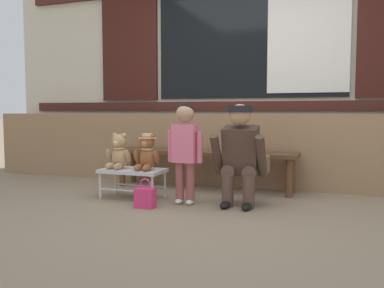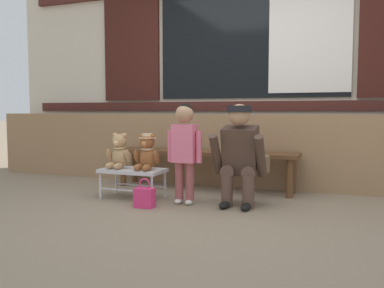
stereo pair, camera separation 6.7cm
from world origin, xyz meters
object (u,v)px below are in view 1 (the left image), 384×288
(small_display_bench, at_px, (133,172))
(adult_crouching, at_px, (242,154))
(wooden_bench_long, at_px, (204,156))
(teddy_bear_plain, at_px, (119,152))
(child_standing, at_px, (185,142))
(handbag_on_ground, at_px, (145,197))
(teddy_bear_with_hat, at_px, (147,153))

(small_display_bench, bearing_deg, adult_crouching, 3.86)
(wooden_bench_long, height_order, small_display_bench, wooden_bench_long)
(small_display_bench, bearing_deg, teddy_bear_plain, 179.49)
(teddy_bear_plain, distance_m, child_standing, 0.76)
(child_standing, relative_size, handbag_on_ground, 3.52)
(small_display_bench, bearing_deg, handbag_on_ground, -47.01)
(child_standing, bearing_deg, small_display_bench, 174.79)
(teddy_bear_plain, bearing_deg, child_standing, -4.21)
(small_display_bench, relative_size, adult_crouching, 0.67)
(teddy_bear_plain, relative_size, child_standing, 0.38)
(adult_crouching, xyz_separation_m, handbag_on_ground, (-0.80, -0.40, -0.38))
(wooden_bench_long, distance_m, teddy_bear_with_hat, 0.80)
(child_standing, xyz_separation_m, handbag_on_ground, (-0.29, -0.27, -0.50))
(adult_crouching, relative_size, handbag_on_ground, 3.49)
(child_standing, bearing_deg, wooden_bench_long, 95.31)
(teddy_bear_with_hat, height_order, child_standing, child_standing)
(wooden_bench_long, relative_size, child_standing, 2.19)
(wooden_bench_long, bearing_deg, child_standing, -84.69)
(handbag_on_ground, bearing_deg, wooden_bench_long, 78.20)
(teddy_bear_plain, height_order, teddy_bear_with_hat, same)
(teddy_bear_plain, height_order, child_standing, child_standing)
(small_display_bench, height_order, child_standing, child_standing)
(small_display_bench, relative_size, teddy_bear_with_hat, 1.76)
(teddy_bear_plain, xyz_separation_m, child_standing, (0.75, -0.06, 0.13))
(teddy_bear_with_hat, bearing_deg, small_display_bench, -179.23)
(teddy_bear_plain, bearing_deg, handbag_on_ground, -35.20)
(wooden_bench_long, height_order, adult_crouching, adult_crouching)
(wooden_bench_long, xyz_separation_m, handbag_on_ground, (-0.22, -1.03, -0.28))
(small_display_bench, relative_size, teddy_bear_plain, 1.76)
(adult_crouching, distance_m, handbag_on_ground, 0.98)
(teddy_bear_with_hat, bearing_deg, wooden_bench_long, 63.05)
(teddy_bear_plain, bearing_deg, teddy_bear_with_hat, 0.13)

